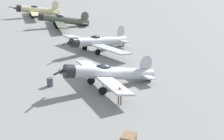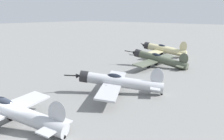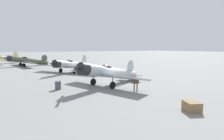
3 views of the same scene
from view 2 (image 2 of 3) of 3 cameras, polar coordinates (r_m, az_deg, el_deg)
The scene contains 5 objects.
ground_plane at distance 25.11m, azimuth -18.08°, elevation -10.76°, with size 400.00×400.00×0.00m, color gray.
airplane_foreground at distance 24.92m, azimuth -19.19°, elevation -7.25°, with size 10.25×10.70×3.07m.
airplane_mid_apron at distance 33.46m, azimuth 1.11°, elevation -2.31°, with size 9.91×12.01×3.14m.
airplane_far_line at distance 50.22m, azimuth 8.87°, elevation 2.04°, with size 11.09×13.36×2.93m.
airplane_outer_stand at distance 62.56m, azimuth 9.80°, elevation 3.91°, with size 10.67×12.69×3.39m.
Camera 2 is at (-20.47, 11.34, 9.12)m, focal length 47.81 mm.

